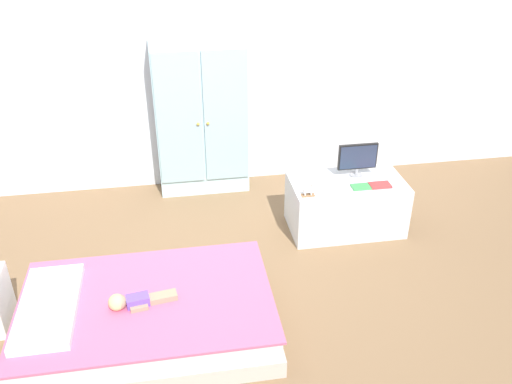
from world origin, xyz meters
name	(u,v)px	position (x,y,z in m)	size (l,w,h in m)	color
ground_plane	(216,290)	(0.00, 0.00, -0.01)	(10.00, 10.00, 0.02)	brown
back_wall	(190,31)	(0.00, 1.57, 1.35)	(6.40, 0.05, 2.70)	silver
bed	(148,316)	(-0.43, -0.33, 0.13)	(1.48, 0.96, 0.26)	beige
pillow	(49,306)	(-0.98, -0.33, 0.28)	(0.32, 0.69, 0.05)	white
doll	(130,301)	(-0.52, -0.38, 0.30)	(0.39, 0.15, 0.10)	#6B4CB2
wardrobe	(202,117)	(0.05, 1.40, 0.68)	(0.76, 0.28, 1.36)	silver
tv_stand	(346,205)	(1.08, 0.59, 0.21)	(0.86, 0.48, 0.41)	silver
tv_monitor	(358,158)	(1.17, 0.67, 0.56)	(0.30, 0.10, 0.26)	#99999E
rocking_horse_toy	(309,189)	(0.73, 0.42, 0.47)	(0.10, 0.04, 0.12)	#8E6642
book_green	(361,187)	(1.14, 0.48, 0.42)	(0.14, 0.09, 0.01)	#429E51
book_red	(380,185)	(1.29, 0.48, 0.42)	(0.16, 0.10, 0.01)	#CC3838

